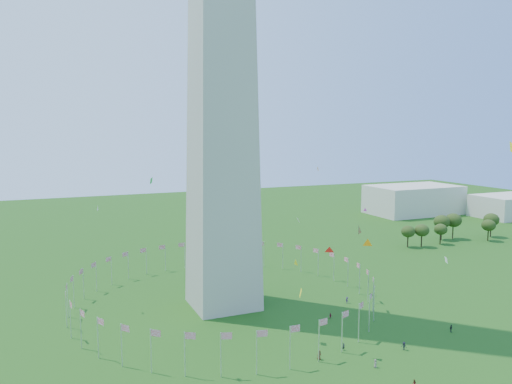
% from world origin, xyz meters
% --- Properties ---
extents(flag_ring, '(80.24, 80.24, 9.00)m').
position_xyz_m(flag_ring, '(-0.00, 50.00, 4.50)').
color(flag_ring, silver).
rests_on(flag_ring, ground).
extents(gov_building_east_a, '(50.00, 30.00, 16.00)m').
position_xyz_m(gov_building_east_a, '(150.00, 150.00, 8.00)').
color(gov_building_east_a, beige).
rests_on(gov_building_east_a, ground).
extents(gov_building_east_b, '(35.00, 25.00, 12.00)m').
position_xyz_m(gov_building_east_b, '(190.00, 120.00, 6.00)').
color(gov_building_east_b, beige).
rests_on(gov_building_east_b, ground).
extents(kites_aloft, '(108.09, 70.29, 41.27)m').
position_xyz_m(kites_aloft, '(12.72, 23.25, 21.97)').
color(kites_aloft, orange).
rests_on(kites_aloft, ground).
extents(tree_line_east, '(53.32, 15.82, 11.11)m').
position_xyz_m(tree_line_east, '(116.84, 85.94, 5.00)').
color(tree_line_east, '#324B19').
rests_on(tree_line_east, ground).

